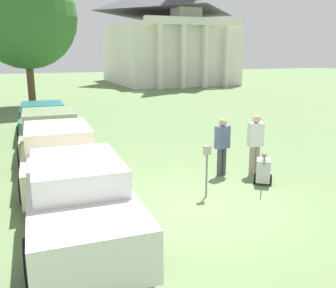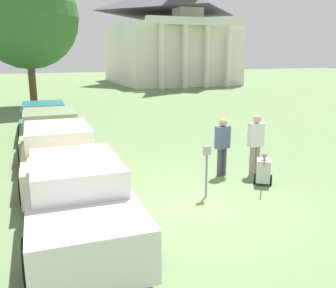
% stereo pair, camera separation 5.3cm
% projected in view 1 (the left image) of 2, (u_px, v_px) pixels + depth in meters
% --- Properties ---
extents(ground_plane, '(120.00, 120.00, 0.00)m').
position_uv_depth(ground_plane, '(209.00, 204.00, 8.72)').
color(ground_plane, '#607A4C').
extents(parked_car_white, '(2.06, 5.15, 1.53)m').
position_uv_depth(parked_car_white, '(77.00, 197.00, 7.24)').
color(parked_car_white, silver).
rests_on(parked_car_white, ground_plane).
extents(parked_car_cream, '(2.15, 5.30, 1.53)m').
position_uv_depth(parked_car_cream, '(59.00, 154.00, 10.34)').
color(parked_car_cream, beige).
rests_on(parked_car_cream, ground_plane).
extents(parked_car_sage, '(2.16, 5.10, 1.52)m').
position_uv_depth(parked_car_sage, '(50.00, 133.00, 13.01)').
color(parked_car_sage, gray).
rests_on(parked_car_sage, ground_plane).
extents(parked_car_teal, '(2.16, 4.70, 1.35)m').
position_uv_depth(parked_car_teal, '(43.00, 119.00, 16.19)').
color(parked_car_teal, '#23666B').
rests_on(parked_car_teal, ground_plane).
extents(parking_meter, '(0.18, 0.09, 1.28)m').
position_uv_depth(parking_meter, '(207.00, 161.00, 8.99)').
color(parking_meter, slate).
rests_on(parking_meter, ground_plane).
extents(person_worker, '(0.46, 0.33, 1.66)m').
position_uv_depth(person_worker, '(222.00, 144.00, 10.56)').
color(person_worker, '#3F3F47').
rests_on(person_worker, ground_plane).
extents(person_supervisor, '(0.43, 0.25, 1.75)m').
position_uv_depth(person_supervisor, '(255.00, 141.00, 10.60)').
color(person_supervisor, gray).
rests_on(person_supervisor, ground_plane).
extents(equipment_cart, '(0.73, 0.92, 1.00)m').
position_uv_depth(equipment_cart, '(263.00, 170.00, 9.98)').
color(equipment_cart, '#B2B2AD').
rests_on(equipment_cart, ground_plane).
extents(church, '(12.07, 14.76, 26.46)m').
position_uv_depth(church, '(168.00, 30.00, 41.84)').
color(church, silver).
rests_on(church, ground_plane).
extents(shade_tree, '(6.12, 6.12, 8.54)m').
position_uv_depth(shade_tree, '(25.00, 17.00, 22.26)').
color(shade_tree, brown).
rests_on(shade_tree, ground_plane).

